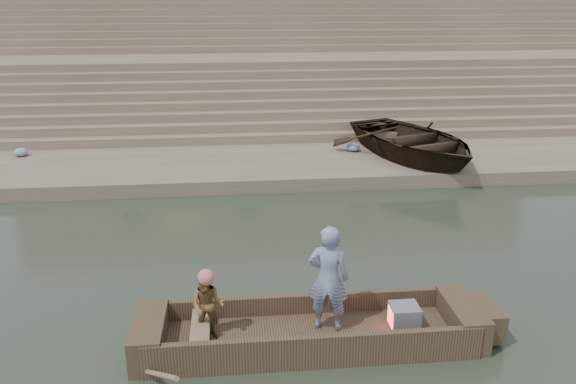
{
  "coord_description": "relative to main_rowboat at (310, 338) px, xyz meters",
  "views": [
    {
      "loc": [
        -2.81,
        -9.13,
        5.45
      ],
      "look_at": [
        -1.67,
        2.18,
        1.4
      ],
      "focal_mm": 35.33,
      "sensor_mm": 36.0,
      "label": 1
    }
  ],
  "objects": [
    {
      "name": "ground",
      "position": [
        1.67,
        1.32,
        -0.11
      ],
      "size": [
        120.0,
        120.0,
        0.0
      ],
      "primitive_type": "plane",
      "color": "#242E23",
      "rests_on": "ground"
    },
    {
      "name": "lower_landing",
      "position": [
        1.67,
        9.32,
        0.09
      ],
      "size": [
        32.0,
        4.0,
        0.4
      ],
      "primitive_type": "cube",
      "color": "gray",
      "rests_on": "ground"
    },
    {
      "name": "mid_landing",
      "position": [
        1.67,
        16.82,
        1.29
      ],
      "size": [
        32.0,
        3.0,
        2.8
      ],
      "primitive_type": "cube",
      "color": "gray",
      "rests_on": "ground"
    },
    {
      "name": "upper_landing",
      "position": [
        1.67,
        23.82,
        2.49
      ],
      "size": [
        32.0,
        3.0,
        5.2
      ],
      "primitive_type": "cube",
      "color": "gray",
      "rests_on": "ground"
    },
    {
      "name": "ghat_steps",
      "position": [
        1.67,
        18.51,
        1.69
      ],
      "size": [
        32.0,
        11.0,
        5.2
      ],
      "color": "gray",
      "rests_on": "ground"
    },
    {
      "name": "main_rowboat",
      "position": [
        0.0,
        0.0,
        0.0
      ],
      "size": [
        5.0,
        1.3,
        0.22
      ],
      "primitive_type": "cube",
      "color": "brown",
      "rests_on": "ground"
    },
    {
      "name": "rowboat_trim",
      "position": [
        0.21,
        -0.01,
        0.2
      ],
      "size": [
        6.04,
        2.63,
        1.79
      ],
      "color": "brown",
      "rests_on": "ground"
    },
    {
      "name": "standing_man",
      "position": [
        0.31,
        0.12,
        1.02
      ],
      "size": [
        0.75,
        0.58,
        1.81
      ],
      "primitive_type": "imported",
      "rotation": [
        0.0,
        0.0,
        2.89
      ],
      "color": "navy",
      "rests_on": "main_rowboat"
    },
    {
      "name": "rowing_man",
      "position": [
        -1.62,
        0.05,
        0.67
      ],
      "size": [
        0.62,
        0.53,
        1.12
      ],
      "primitive_type": "imported",
      "rotation": [
        0.0,
        0.0,
        -0.2
      ],
      "color": "#287929",
      "rests_on": "main_rowboat"
    },
    {
      "name": "television",
      "position": [
        1.55,
        0.0,
        0.31
      ],
      "size": [
        0.46,
        0.42,
        0.4
      ],
      "color": "slate",
      "rests_on": "main_rowboat"
    },
    {
      "name": "beached_rowboat",
      "position": [
        4.56,
        9.21,
        0.85
      ],
      "size": [
        5.39,
        6.35,
        1.12
      ],
      "primitive_type": "imported",
      "rotation": [
        0.0,
        0.0,
        0.33
      ],
      "color": "#2D2116",
      "rests_on": "lower_landing"
    },
    {
      "name": "cloth_bundles",
      "position": [
        -0.03,
        9.62,
        0.42
      ],
      "size": [
        13.41,
        2.91,
        0.26
      ],
      "color": "#3F5999",
      "rests_on": "lower_landing"
    }
  ]
}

